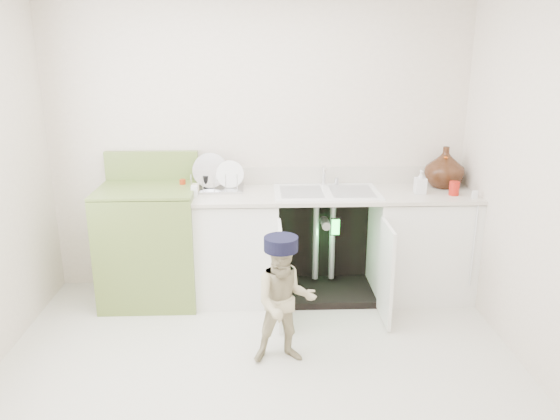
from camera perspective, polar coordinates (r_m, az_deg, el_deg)
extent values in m
plane|color=#B8B3A2|center=(3.67, -2.04, -16.96)|extent=(3.50, 3.50, 0.00)
cube|color=silver|center=(4.62, -2.27, 6.94)|extent=(3.50, 2.50, 0.02)
cube|color=silver|center=(1.74, -2.30, -10.23)|extent=(3.50, 2.50, 0.02)
cube|color=silver|center=(3.60, 26.81, 2.28)|extent=(2.50, 3.00, 0.02)
cube|color=white|center=(4.56, -5.30, -3.97)|extent=(0.80, 0.60, 0.86)
cube|color=white|center=(4.74, 14.42, -3.61)|extent=(0.80, 0.60, 0.86)
cube|color=black|center=(4.83, 4.38, -2.72)|extent=(0.80, 0.06, 0.86)
cube|color=black|center=(4.74, 4.64, -8.38)|extent=(0.80, 0.60, 0.06)
cylinder|color=gray|center=(4.66, 3.76, -3.20)|extent=(0.05, 0.05, 0.70)
cylinder|color=gray|center=(4.68, 5.47, -3.17)|extent=(0.05, 0.05, 0.70)
cylinder|color=gray|center=(4.56, 4.74, -1.39)|extent=(0.07, 0.18, 0.07)
cube|color=white|center=(4.10, -0.02, -6.79)|extent=(0.03, 0.40, 0.76)
cube|color=white|center=(4.20, 11.01, -6.50)|extent=(0.02, 0.40, 0.76)
cube|color=beige|center=(4.44, 4.90, 1.66)|extent=(2.44, 0.64, 0.03)
cube|color=beige|center=(4.70, 4.50, 3.64)|extent=(2.44, 0.02, 0.15)
cube|color=white|center=(4.44, 4.90, 1.78)|extent=(0.85, 0.55, 0.02)
cube|color=gray|center=(4.42, 2.26, 1.88)|extent=(0.34, 0.40, 0.01)
cube|color=gray|center=(4.47, 7.52, 1.92)|extent=(0.34, 0.40, 0.01)
cylinder|color=silver|center=(4.63, 4.61, 3.62)|extent=(0.03, 0.03, 0.17)
cylinder|color=silver|center=(4.55, 4.72, 4.37)|extent=(0.02, 0.14, 0.02)
cylinder|color=silver|center=(4.65, 5.94, 3.03)|extent=(0.04, 0.04, 0.06)
cylinder|color=silver|center=(4.54, 19.62, -3.41)|extent=(0.01, 0.01, 0.70)
cube|color=silver|center=(4.51, 19.68, 1.53)|extent=(0.04, 0.02, 0.06)
cube|color=silver|center=(4.53, -6.76, 2.24)|extent=(0.46, 0.31, 0.02)
cylinder|color=silver|center=(4.54, -7.29, 3.30)|extent=(0.29, 0.10, 0.28)
cylinder|color=white|center=(4.51, -5.23, 3.15)|extent=(0.23, 0.06, 0.22)
cylinder|color=silver|center=(4.44, -9.27, 2.84)|extent=(0.01, 0.01, 0.13)
cylinder|color=silver|center=(4.43, -8.08, 2.86)|extent=(0.01, 0.01, 0.13)
cylinder|color=silver|center=(4.42, -6.89, 2.88)|extent=(0.01, 0.01, 0.13)
cylinder|color=silver|center=(4.41, -5.69, 2.90)|extent=(0.01, 0.01, 0.13)
cylinder|color=silver|center=(4.41, -4.50, 2.91)|extent=(0.01, 0.01, 0.13)
imported|color=#4A2915|center=(4.76, 16.83, 4.31)|extent=(0.33, 0.33, 0.34)
imported|color=#EE590C|center=(4.72, 16.77, 3.79)|extent=(0.10, 0.11, 0.27)
imported|color=silver|center=(4.51, 14.47, 2.86)|extent=(0.09, 0.09, 0.19)
cylinder|color=#AA170E|center=(4.54, 17.74, 2.16)|extent=(0.08, 0.08, 0.11)
cylinder|color=#A02C0D|center=(4.51, -10.13, 2.55)|extent=(0.05, 0.05, 0.10)
cylinder|color=tan|center=(4.42, -8.82, 2.19)|extent=(0.06, 0.06, 0.08)
cylinder|color=black|center=(4.53, -7.75, 2.84)|extent=(0.04, 0.04, 0.12)
cube|color=white|center=(4.33, -8.93, 1.92)|extent=(0.05, 0.05, 0.09)
cube|color=olive|center=(4.60, -13.39, -3.67)|extent=(0.77, 0.65, 0.94)
cube|color=olive|center=(4.46, -13.80, 2.16)|extent=(0.77, 0.65, 0.02)
cube|color=olive|center=(4.70, -13.24, 4.54)|extent=(0.77, 0.06, 0.24)
cylinder|color=black|center=(4.36, -16.69, 1.49)|extent=(0.17, 0.17, 0.02)
cylinder|color=silver|center=(4.35, -16.70, 1.65)|extent=(0.20, 0.20, 0.01)
cylinder|color=black|center=(4.66, -15.75, 2.54)|extent=(0.17, 0.17, 0.02)
cylinder|color=silver|center=(4.65, -15.76, 2.68)|extent=(0.20, 0.20, 0.01)
cylinder|color=black|center=(4.27, -11.67, 1.58)|extent=(0.17, 0.17, 0.02)
cylinder|color=silver|center=(4.27, -11.68, 1.73)|extent=(0.20, 0.20, 0.01)
cylinder|color=black|center=(4.58, -11.04, 2.63)|extent=(0.17, 0.17, 0.02)
cylinder|color=silver|center=(4.58, -11.05, 2.78)|extent=(0.20, 0.20, 0.01)
imported|color=tan|center=(3.62, 0.49, -9.58)|extent=(0.44, 0.36, 0.86)
cylinder|color=black|center=(3.46, 0.51, -3.63)|extent=(0.24, 0.24, 0.09)
cube|color=black|center=(3.57, 0.31, -3.60)|extent=(0.18, 0.10, 0.01)
cube|color=black|center=(4.17, 5.81, -1.75)|extent=(0.07, 0.01, 0.14)
cube|color=#26F23F|center=(4.16, 5.82, -1.79)|extent=(0.06, 0.00, 0.12)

